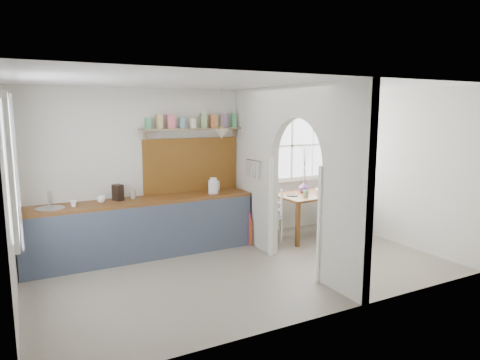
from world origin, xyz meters
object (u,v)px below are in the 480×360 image
dining_table (310,215)px  vase (304,187)px  chair_left (266,216)px  chair_right (348,204)px  kettle (213,185)px

dining_table → vase: (-0.02, 0.17, 0.49)m
chair_left → vase: (0.87, 0.12, 0.42)m
chair_right → kettle: 2.77m
dining_table → chair_right: 0.95m
chair_left → vase: size_ratio=4.61×
chair_left → chair_right: 1.84m
kettle → chair_right: bearing=-16.3°
dining_table → kettle: size_ratio=4.76×
vase → dining_table: bearing=-81.7°
dining_table → chair_left: (-0.90, 0.04, 0.07)m
dining_table → chair_left: size_ratio=1.36×
vase → kettle: bearing=175.8°
dining_table → vase: bearing=94.4°
dining_table → vase: vase is taller
kettle → vase: 1.75m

